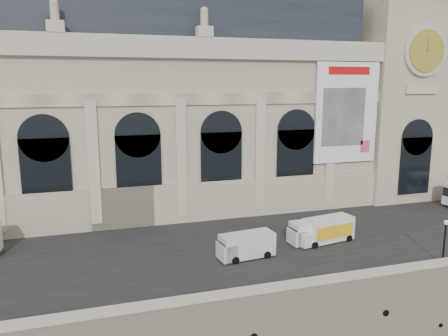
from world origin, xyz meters
The scene contains 9 objects.
quay centered at (0.00, 35.00, 3.00)m, with size 160.00×70.00×6.00m, color #7A705E.
street centered at (0.00, 14.00, 6.03)m, with size 160.00×24.00×0.06m, color #2D2D2D.
parapet centered at (0.00, 0.60, 6.62)m, with size 160.00×1.40×1.21m.
museum centered at (-5.98, 30.86, 19.72)m, with size 69.00×18.70×29.10m.
clock_pavilion centered at (34.00, 27.93, 23.42)m, with size 13.00×14.72×36.70m.
van_b centered at (4.48, 9.31, 7.26)m, with size 5.74×2.77×2.47m.
van_c centered at (12.80, 10.99, 7.25)m, with size 5.62×2.55×2.45m.
box_truck centered at (14.34, 10.89, 7.35)m, with size 6.92×3.26×2.68m.
lamp_right centered at (21.86, 2.34, 8.17)m, with size 0.45×0.45×4.37m.
Camera 1 is at (-9.20, -28.50, 22.75)m, focal length 35.00 mm.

